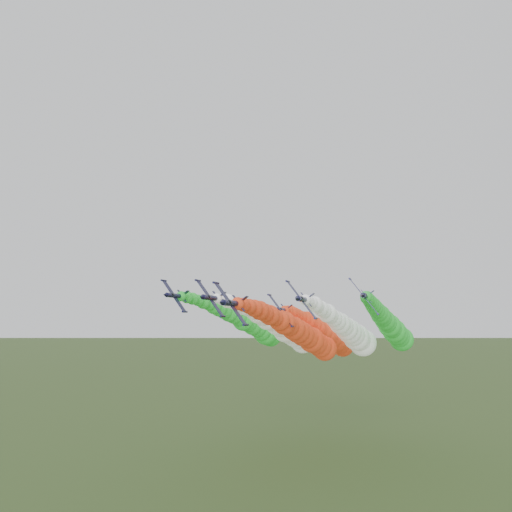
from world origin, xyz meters
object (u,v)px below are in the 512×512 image
object	(u,v)px
jet_inner_right	(350,332)
jet_trail	(328,335)
jet_lead	(302,334)
jet_outer_right	(391,327)
jet_outer_left	(250,324)
jet_inner_left	(283,329)

from	to	relation	value
jet_inner_right	jet_trail	world-z (taller)	jet_inner_right
jet_lead	jet_outer_right	size ratio (longest dim) A/B	1.00
jet_lead	jet_outer_right	xyz separation A→B (m)	(21.20, 24.82, 1.59)
jet_outer_right	jet_trail	size ratio (longest dim) A/B	1.00
jet_inner_right	jet_outer_right	size ratio (longest dim) A/B	1.01
jet_outer_left	jet_trail	world-z (taller)	jet_outer_left
jet_lead	jet_trail	size ratio (longest dim) A/B	1.00
jet_outer_left	jet_trail	size ratio (longest dim) A/B	1.00
jet_lead	jet_inner_left	size ratio (longest dim) A/B	0.99
jet_inner_right	jet_outer_right	xyz separation A→B (m)	(11.15, 6.47, 1.31)
jet_outer_left	jet_inner_right	bearing A→B (deg)	-12.35
jet_lead	jet_outer_right	distance (m)	32.68
jet_lead	jet_inner_right	bearing A→B (deg)	61.27
jet_lead	jet_inner_left	xyz separation A→B (m)	(-8.44, 14.56, 0.99)
jet_inner_right	jet_trail	xyz separation A→B (m)	(-8.35, 15.07, -1.56)
jet_inner_left	jet_inner_right	distance (m)	18.89
jet_outer_left	jet_trail	xyz separation A→B (m)	(23.64, 8.07, -3.42)
jet_trail	jet_outer_left	bearing A→B (deg)	-161.16
jet_lead	jet_trail	distance (m)	33.49
jet_inner_right	jet_lead	bearing A→B (deg)	-118.73
jet_outer_left	jet_trail	distance (m)	25.21
jet_lead	jet_outer_left	xyz separation A→B (m)	(-21.94, 25.35, 2.14)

